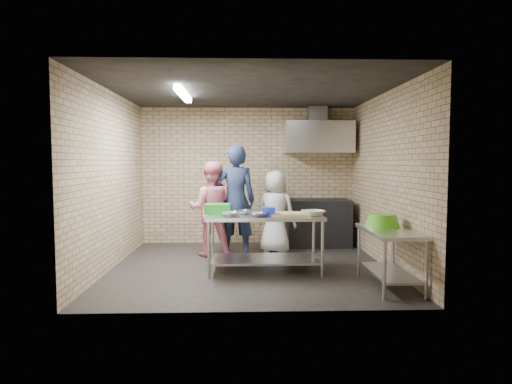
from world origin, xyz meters
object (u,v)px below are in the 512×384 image
woman_pink (211,209)px  woman_white (276,212)px  blue_tub (268,211)px  bottle_green (339,142)px  stove (318,223)px  man_navy (236,200)px  bottle_red (319,141)px  green_crate (218,209)px  side_counter (389,258)px  green_basin (382,220)px  prep_table (264,243)px

woman_pink → woman_white: 1.14m
blue_tub → bottle_green: (1.54, 2.25, 1.11)m
stove → man_navy: bearing=-153.6°
bottle_red → man_navy: 2.21m
green_crate → side_counter: bearing=-22.7°
bottle_green → blue_tub: bearing=-124.3°
green_crate → bottle_red: bearing=47.1°
green_crate → woman_white: 1.50m
stove → man_navy: size_ratio=0.63×
bottle_green → woman_pink: 2.93m
side_counter → bottle_green: bottle_green is taller
green_crate → blue_tub: green_crate is taller
blue_tub → green_basin: blue_tub is taller
green_basin → woman_pink: woman_pink is taller
side_counter → man_navy: 2.89m
prep_table → bottle_red: size_ratio=9.40×
blue_tub → woman_white: (0.21, 1.36, -0.17)m
side_counter → blue_tub: (-1.54, 0.74, 0.53)m
bottle_green → stove: bearing=-151.9°
side_counter → bottle_green: (0.00, 2.99, 1.64)m
side_counter → woman_white: (-1.33, 2.09, 0.36)m
stove → man_navy: (-1.58, -0.79, 0.51)m
bottle_red → prep_table: bearing=-118.9°
prep_table → woman_white: (0.26, 1.26, 0.32)m
green_crate → woman_pink: size_ratio=0.23×
side_counter → stove: size_ratio=1.00×
green_crate → bottle_red: bottle_red is taller
prep_table → woman_white: size_ratio=1.15×
bottle_green → woman_pink: bottle_green is taller
green_basin → woman_white: bearing=125.3°
green_crate → green_basin: green_crate is taller
bottle_red → green_basin: bearing=-82.1°
stove → woman_pink: woman_pink is taller
bottle_green → woman_pink: (-2.46, -1.06, -1.20)m
side_counter → green_basin: size_ratio=2.61×
prep_table → side_counter: size_ratio=1.41×
green_basin → prep_table: bearing=159.5°
green_basin → woman_pink: 2.96m
green_crate → green_basin: (2.27, -0.71, -0.09)m
green_crate → bottle_red: 2.99m
stove → green_basin: 2.57m
prep_table → green_basin: 1.72m
green_basin → bottle_green: size_ratio=3.07×
side_counter → green_basin: 0.52m
green_crate → woman_pink: woman_pink is taller
stove → woman_white: 1.13m
prep_table → bottle_green: 3.11m
woman_pink → woman_white: woman_pink is taller
prep_table → man_navy: (-0.44, 1.13, 0.53)m
prep_table → bottle_red: (1.19, 2.15, 1.61)m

